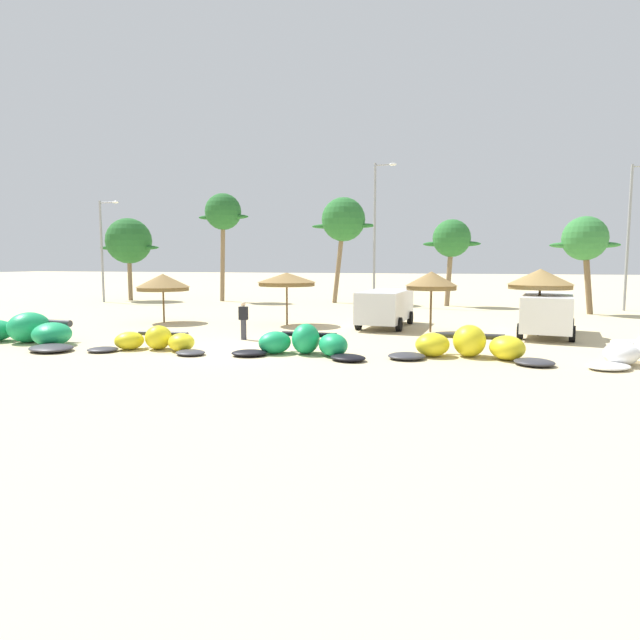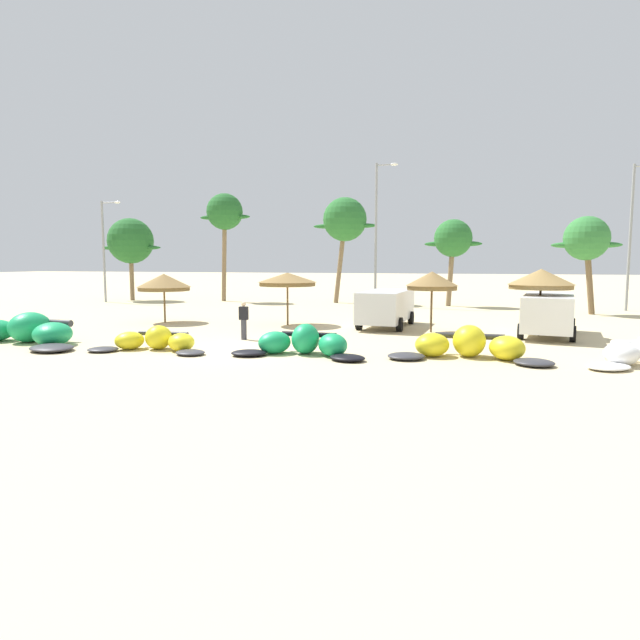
# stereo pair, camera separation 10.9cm
# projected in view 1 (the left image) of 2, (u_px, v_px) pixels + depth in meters

# --- Properties ---
(ground_plane) EXTENTS (260.00, 260.00, 0.00)m
(ground_plane) POSITION_uv_depth(u_px,v_px,m) (242.00, 350.00, 20.50)
(ground_plane) COLOR beige
(kite_far_left) EXTENTS (7.47, 3.63, 1.24)m
(kite_far_left) POSITION_uv_depth(u_px,v_px,m) (21.00, 332.00, 22.07)
(kite_far_left) COLOR #333338
(kite_far_left) RESTS_ON ground
(kite_left) EXTENTS (4.80, 2.34, 0.91)m
(kite_left) POSITION_uv_depth(u_px,v_px,m) (155.00, 341.00, 20.39)
(kite_left) COLOR #333338
(kite_left) RESTS_ON ground
(kite_left_of_center) EXTENTS (5.07, 2.31, 1.09)m
(kite_left_of_center) POSITION_uv_depth(u_px,v_px,m) (304.00, 343.00, 19.40)
(kite_left_of_center) COLOR black
(kite_left_of_center) RESTS_ON ground
(kite_center) EXTENTS (5.65, 2.56, 1.12)m
(kite_center) POSITION_uv_depth(u_px,v_px,m) (469.00, 346.00, 18.77)
(kite_center) COLOR #333338
(kite_center) RESTS_ON ground
(beach_umbrella_near_van) EXTENTS (2.88, 2.88, 2.65)m
(beach_umbrella_near_van) POSITION_uv_depth(u_px,v_px,m) (163.00, 282.00, 29.48)
(beach_umbrella_near_van) COLOR brown
(beach_umbrella_near_van) RESTS_ON ground
(beach_umbrella_middle) EXTENTS (3.07, 3.07, 2.74)m
(beach_umbrella_middle) POSITION_uv_depth(u_px,v_px,m) (287.00, 279.00, 28.34)
(beach_umbrella_middle) COLOR brown
(beach_umbrella_middle) RESTS_ON ground
(beach_umbrella_near_palms) EXTENTS (2.42, 2.42, 2.85)m
(beach_umbrella_near_palms) POSITION_uv_depth(u_px,v_px,m) (431.00, 281.00, 25.41)
(beach_umbrella_near_palms) COLOR brown
(beach_umbrella_near_palms) RESTS_ON ground
(beach_umbrella_outermost) EXTENTS (2.84, 2.84, 2.99)m
(beach_umbrella_outermost) POSITION_uv_depth(u_px,v_px,m) (540.00, 279.00, 24.12)
(beach_umbrella_outermost) COLOR brown
(beach_umbrella_outermost) RESTS_ON ground
(parked_van) EXTENTS (2.82, 5.52, 1.84)m
(parked_van) POSITION_uv_depth(u_px,v_px,m) (548.00, 311.00, 24.42)
(parked_van) COLOR white
(parked_van) RESTS_ON ground
(parked_car_second) EXTENTS (2.42, 5.36, 1.84)m
(parked_car_second) POSITION_uv_depth(u_px,v_px,m) (386.00, 305.00, 27.75)
(parked_car_second) COLOR silver
(parked_car_second) RESTS_ON ground
(person_by_umbrellas) EXTENTS (0.36, 0.24, 1.62)m
(person_by_umbrellas) POSITION_uv_depth(u_px,v_px,m) (243.00, 320.00, 23.14)
(person_by_umbrellas) COLOR #383842
(person_by_umbrellas) RESTS_ON ground
(palm_leftmost) EXTENTS (5.72, 3.81, 6.93)m
(palm_leftmost) POSITION_uv_depth(u_px,v_px,m) (129.00, 241.00, 46.00)
(palm_leftmost) COLOR #7F6647
(palm_leftmost) RESTS_ON ground
(palm_left) EXTENTS (4.47, 2.98, 8.87)m
(palm_left) POSITION_uv_depth(u_px,v_px,m) (223.00, 213.00, 44.83)
(palm_left) COLOR #7F6647
(palm_left) RESTS_ON ground
(palm_left_of_gap) EXTENTS (5.16, 3.44, 8.32)m
(palm_left_of_gap) POSITION_uv_depth(u_px,v_px,m) (343.00, 220.00, 42.92)
(palm_left_of_gap) COLOR #7F6647
(palm_left_of_gap) RESTS_ON ground
(palm_center_left) EXTENTS (4.15, 2.77, 6.40)m
(palm_center_left) POSITION_uv_depth(u_px,v_px,m) (452.00, 239.00, 40.13)
(palm_center_left) COLOR #7F6647
(palm_center_left) RESTS_ON ground
(palm_center_right) EXTENTS (4.12, 2.75, 6.12)m
(palm_center_right) POSITION_uv_depth(u_px,v_px,m) (585.00, 240.00, 34.01)
(palm_center_right) COLOR brown
(palm_center_right) RESTS_ON ground
(lamppost_west) EXTENTS (1.83, 0.24, 8.14)m
(lamppost_west) POSITION_uv_depth(u_px,v_px,m) (103.00, 245.00, 44.00)
(lamppost_west) COLOR gray
(lamppost_west) RESTS_ON ground
(lamppost_west_center) EXTENTS (1.66, 0.24, 10.50)m
(lamppost_west_center) POSITION_uv_depth(u_px,v_px,m) (376.00, 228.00, 40.57)
(lamppost_west_center) COLOR gray
(lamppost_west_center) RESTS_ON ground
(lamppost_east_center) EXTENTS (2.10, 0.24, 9.67)m
(lamppost_east_center) POSITION_uv_depth(u_px,v_px,m) (631.00, 230.00, 36.26)
(lamppost_east_center) COLOR gray
(lamppost_east_center) RESTS_ON ground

